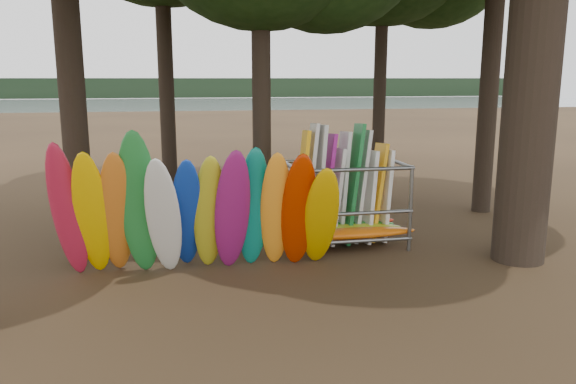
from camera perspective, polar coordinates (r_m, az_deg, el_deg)
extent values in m
plane|color=#47331E|center=(11.82, 4.29, -7.98)|extent=(120.00, 120.00, 0.00)
plane|color=gray|center=(70.91, -8.67, 8.16)|extent=(160.00, 160.00, 0.00)
cube|color=black|center=(120.79, -9.75, 10.39)|extent=(160.00, 4.00, 4.00)
cylinder|color=black|center=(16.72, -12.53, 16.70)|extent=(0.43, 0.43, 11.06)
cylinder|color=black|center=(18.51, 9.47, 15.24)|extent=(0.40, 0.40, 10.40)
cylinder|color=black|center=(13.61, -2.73, 14.76)|extent=(0.43, 0.43, 9.43)
ellipsoid|color=#BF1C3C|center=(11.55, -21.48, -1.93)|extent=(0.74, 1.41, 2.93)
ellipsoid|color=#FFC100|center=(11.46, -19.27, -2.29)|extent=(0.69, 1.57, 2.78)
ellipsoid|color=orange|center=(11.46, -17.00, -2.21)|extent=(0.82, 1.63, 2.76)
ellipsoid|color=#238035|center=(11.26, -14.85, -1.30)|extent=(0.83, 1.38, 3.12)
ellipsoid|color=silver|center=(11.12, -12.53, -2.65)|extent=(0.84, 1.59, 2.65)
ellipsoid|color=#1036AC|center=(11.47, -10.24, -2.33)|extent=(0.67, 1.57, 2.58)
ellipsoid|color=#AFA61C|center=(11.44, -7.99, -2.20)|extent=(0.73, 1.25, 2.59)
ellipsoid|color=#861760|center=(11.30, -5.68, -2.00)|extent=(0.84, 1.34, 2.72)
ellipsoid|color=#0B7767|center=(11.54, -3.55, -1.67)|extent=(0.71, 1.04, 2.70)
ellipsoid|color=orange|center=(11.50, -1.25, -1.91)|extent=(0.74, 1.23, 2.62)
ellipsoid|color=#AD2200|center=(11.45, 1.09, -2.00)|extent=(0.78, 1.34, 2.64)
ellipsoid|color=#D39A00|center=(11.52, 3.35, -2.62)|extent=(0.83, 1.60, 2.42)
ellipsoid|color=orange|center=(13.06, 6.40, -4.20)|extent=(3.16, 0.55, 0.24)
ellipsoid|color=#ADC119|center=(13.35, 5.99, -3.84)|extent=(2.72, 0.55, 0.24)
ellipsoid|color=#207F1C|center=(13.64, 5.61, -3.50)|extent=(2.62, 0.55, 0.24)
ellipsoid|color=red|center=(13.99, 5.17, -3.11)|extent=(2.91, 0.55, 0.24)
cube|color=#FFB30D|center=(13.17, 1.33, 0.27)|extent=(0.41, 0.79, 2.77)
cube|color=silver|center=(13.29, 2.12, 0.71)|extent=(0.43, 0.80, 2.92)
cube|color=silver|center=(13.26, 3.09, 0.59)|extent=(0.37, 0.81, 2.89)
cube|color=#A11A88|center=(13.44, 3.83, 0.26)|extent=(0.48, 0.81, 2.67)
cube|color=silver|center=(13.37, 4.87, -0.55)|extent=(0.40, 0.76, 2.34)
cube|color=white|center=(13.62, 5.45, 0.45)|extent=(0.38, 0.81, 2.71)
cube|color=#1A7533|center=(13.47, 6.56, 0.76)|extent=(0.51, 0.81, 2.91)
cube|color=silver|center=(13.66, 7.23, 0.54)|extent=(0.52, 0.83, 2.75)
cube|color=white|center=(13.63, 8.24, -0.56)|extent=(0.31, 0.76, 2.27)
cube|color=#F6AD1B|center=(13.82, 8.86, -0.06)|extent=(0.51, 0.80, 2.42)
cube|color=white|center=(13.84, 9.77, -0.43)|extent=(0.32, 0.77, 2.27)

